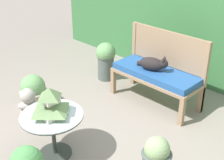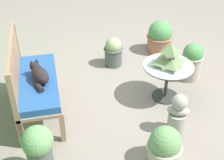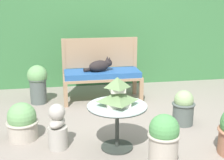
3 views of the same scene
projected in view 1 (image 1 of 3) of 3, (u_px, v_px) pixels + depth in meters
ground at (103, 149)px, 3.53m from camera, size 30.00×30.00×0.00m
garden_bench at (156, 75)px, 4.29m from camera, size 1.26×0.51×0.50m
bench_backrest at (167, 52)px, 4.32m from camera, size 1.26×0.06×1.00m
cat at (153, 64)px, 4.22m from camera, size 0.47×0.28×0.23m
patio_table at (52, 124)px, 3.28m from camera, size 0.66×0.66×0.51m
pagoda_birdhouse at (50, 104)px, 3.17m from camera, size 0.35×0.35×0.32m
garden_bust at (29, 109)px, 3.83m from camera, size 0.25×0.30×0.53m
potted_plant_table_far at (106, 59)px, 4.99m from camera, size 0.31×0.31×0.62m
potted_plant_patio_mid at (156, 158)px, 3.05m from camera, size 0.31×0.31×0.47m
potted_plant_bench_right at (33, 91)px, 4.31m from camera, size 0.38×0.38×0.45m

